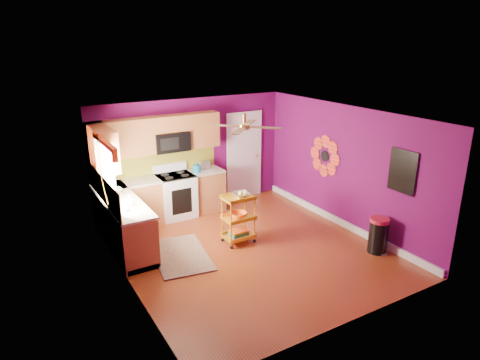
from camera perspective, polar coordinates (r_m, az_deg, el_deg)
ground at (r=8.03m, az=1.28°, el=-9.27°), size 5.00×5.00×0.00m
room_envelope at (r=7.43m, az=1.55°, el=2.00°), size 4.54×5.04×2.52m
lower_cabinets at (r=8.86m, az=-12.43°, el=-3.89°), size 2.81×2.31×0.94m
electric_range at (r=9.40m, az=-8.54°, el=-2.02°), size 0.76×0.66×1.13m
upper_cabinetry at (r=8.80m, az=-13.13°, el=5.26°), size 2.80×2.30×1.26m
left_window at (r=7.53m, az=-17.54°, el=2.17°), size 0.08×1.35×1.08m
panel_door at (r=10.28m, az=0.53°, el=3.17°), size 0.95×0.11×2.15m
right_wall_art at (r=8.57m, az=15.38°, el=2.27°), size 0.04×2.74×1.04m
ceiling_fan at (r=7.42m, az=0.60°, el=7.22°), size 1.01×1.01×0.26m
shag_rug at (r=7.89m, az=-7.92°, el=-9.90°), size 1.14×1.61×0.02m
rolling_cart at (r=8.09m, az=-0.16°, el=-4.87°), size 0.57×0.42×1.03m
trash_can at (r=8.21m, az=17.95°, el=-7.02°), size 0.41×0.42×0.66m
teal_kettle at (r=9.37m, az=-5.78°, el=1.54°), size 0.18×0.18×0.21m
toaster at (r=9.64m, az=-4.77°, el=2.10°), size 0.22×0.15×0.18m
soap_bottle_a at (r=7.70m, az=-14.54°, el=-2.66°), size 0.09×0.09×0.20m
soap_bottle_b at (r=8.23m, az=-16.58°, el=-1.51°), size 0.15×0.15×0.19m
counter_dish at (r=8.46m, az=-16.37°, el=-1.38°), size 0.28×0.28×0.07m
counter_cup at (r=7.49m, az=-15.03°, el=-3.71°), size 0.13×0.13×0.10m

